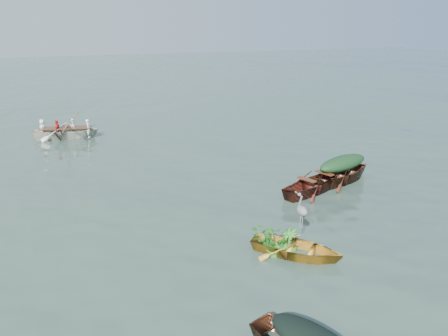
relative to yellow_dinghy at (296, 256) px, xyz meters
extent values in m
plane|color=#384F43|center=(0.82, 1.96, 0.00)|extent=(140.00, 140.00, 0.00)
imported|color=gold|center=(0.00, 0.00, 0.00)|extent=(2.82, 2.87, 0.73)
imported|color=#572314|center=(4.19, 3.87, 0.00)|extent=(4.42, 2.44, 0.98)
imported|color=maroon|center=(2.82, 3.47, 0.00)|extent=(4.16, 2.50, 0.90)
imported|color=silver|center=(-4.52, 14.05, 0.00)|extent=(4.54, 2.30, 1.04)
ellipsoid|color=#163619|center=(4.19, 3.87, 0.75)|extent=(2.43, 1.34, 0.52)
imported|color=#27731E|center=(-0.36, 0.42, 0.67)|extent=(1.13, 1.13, 0.60)
imported|color=silver|center=(-4.52, 14.05, 0.90)|extent=(3.24, 1.86, 0.76)
camera|label=1|loc=(-5.20, -8.08, 5.43)|focal=35.00mm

